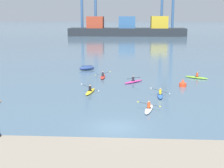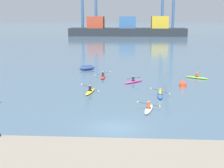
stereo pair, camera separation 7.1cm
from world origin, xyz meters
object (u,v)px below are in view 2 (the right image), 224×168
Objects in this scene: kayak_blue at (160,95)px; kayak_lime at (197,77)px; container_barge at (128,29)px; kayak_yellow at (90,91)px; kayak_red at (103,77)px; kayak_white at (149,109)px; channel_buoy at (183,84)px; kayak_magenta at (134,81)px; capsized_dinghy at (87,68)px.

kayak_lime is (6.03, 10.52, 0.00)m from kayak_blue.
container_barge is 103.58m from kayak_yellow.
kayak_white is at bearing -70.00° from kayak_red.
channel_buoy is 11.74m from kayak_red.
kayak_blue is 12.12m from kayak_lime.
channel_buoy is 6.16m from kayak_lime.
kayak_red is 1.07× the size of kayak_lime.
container_barge reaches higher than kayak_magenta.
kayak_magenta is at bearing 96.16° from kayak_white.
kayak_red is at bearing 144.34° from kayak_magenta.
kayak_magenta is at bearing -159.09° from kayak_lime.
container_barge is 15.55× the size of kayak_lime.
kayak_lime is (13.28, 0.27, 0.00)m from kayak_red.
capsized_dinghy is 0.82× the size of kayak_blue.
capsized_dinghy is 12.04m from kayak_magenta.
kayak_magenta and kayak_white have the same top height.
kayak_yellow reaches higher than kayak_blue.
kayak_white is 1.01× the size of kayak_blue.
kayak_blue is (1.53, 5.48, -0.00)m from kayak_white.
kayak_magenta and kayak_red have the same top height.
kayak_white and kayak_blue have the same top height.
kayak_yellow is 1.01× the size of kayak_blue.
kayak_yellow is (2.48, -15.37, -0.18)m from capsized_dinghy.
kayak_lime is (7.55, 16.00, -0.00)m from kayak_white.
capsized_dinghy is 15.57m from kayak_yellow.
kayak_red is at bearing -178.84° from kayak_lime.
kayak_magenta is at bearing 161.13° from channel_buoy.
kayak_yellow reaches higher than kayak_magenta.
kayak_lime reaches higher than capsized_dinghy.
channel_buoy is 0.34× the size of kayak_magenta.
kayak_red is (3.15, -6.28, -0.18)m from capsized_dinghy.
capsized_dinghy is 0.82× the size of kayak_white.
capsized_dinghy is 7.02m from kayak_red.
channel_buoy reaches higher than kayak_lime.
kayak_red is at bearing 153.53° from channel_buoy.
container_barge is 14.53× the size of kayak_red.
container_barge reaches higher than capsized_dinghy.
container_barge is 94.47m from kayak_red.
capsized_dinghy is 0.88× the size of kayak_lime.
kayak_lime is at bearing 64.74° from kayak_white.
kayak_yellow is at bearing 171.68° from kayak_blue.
container_barge is at bearing 88.67° from kayak_red.
kayak_blue is (5.06, -104.66, -2.74)m from container_barge.
kayak_white is (8.87, -22.01, -0.18)m from capsized_dinghy.
container_barge is at bearing 96.71° from kayak_lime.
capsized_dinghy is (-5.34, -88.13, -2.56)m from container_barge.
kayak_lime is (16.43, -6.01, -0.18)m from capsized_dinghy.
kayak_magenta and kayak_blue have the same top height.
kayak_white is (-4.78, -10.50, -0.19)m from channel_buoy.
kayak_lime is at bearing 63.25° from channel_buoy.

